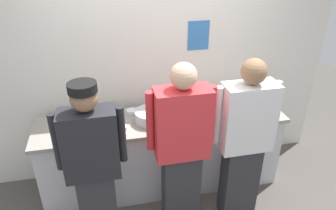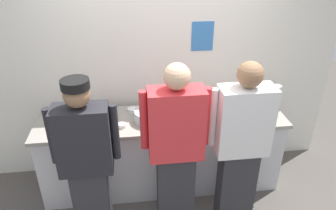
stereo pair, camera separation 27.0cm
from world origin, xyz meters
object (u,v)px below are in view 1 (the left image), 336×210
chef_far_right (244,140)px  ramekin_red_sauce (131,112)px  squeeze_bottle_primary (253,110)px  mixing_bowl_steel (152,116)px  chef_near_left (93,165)px  sheet_tray (91,126)px  chef_center (182,147)px  ramekin_yellow_sauce (123,128)px  plate_stack_rear (226,112)px  ramekin_green_sauce (237,103)px  plate_stack_front (196,108)px  chefs_knife (72,130)px  deli_cup (245,106)px

chef_far_right → ramekin_red_sauce: bearing=141.9°
chef_far_right → squeeze_bottle_primary: (0.28, 0.42, 0.07)m
mixing_bowl_steel → chef_near_left: bearing=-135.8°
chef_near_left → sheet_tray: 0.61m
chef_center → ramekin_yellow_sauce: chef_center is taller
mixing_bowl_steel → ramekin_red_sauce: size_ratio=3.25×
ramekin_red_sauce → plate_stack_rear: bearing=-13.5°
sheet_tray → ramekin_green_sauce: bearing=5.1°
chef_center → ramekin_red_sauce: bearing=116.3°
plate_stack_front → chefs_knife: bearing=-174.7°
squeeze_bottle_primary → ramekin_green_sauce: (-0.05, 0.31, -0.07)m
chef_far_right → plate_stack_rear: size_ratio=6.99×
ramekin_green_sauce → chefs_knife: ramekin_green_sauce is taller
plate_stack_front → sheet_tray: bearing=-174.7°
chef_near_left → chef_center: chef_center is taller
mixing_bowl_steel → ramekin_green_sauce: 1.04m
chef_near_left → ramekin_green_sauce: (1.64, 0.76, 0.03)m
plate_stack_rear → chefs_knife: size_ratio=0.90×
sheet_tray → squeeze_bottle_primary: squeeze_bottle_primary is taller
chef_center → chefs_knife: (-1.00, 0.55, -0.02)m
ramekin_yellow_sauce → ramekin_red_sauce: 0.33m
deli_cup → plate_stack_front: bearing=169.6°
chef_near_left → deli_cup: bearing=20.3°
sheet_tray → ramekin_yellow_sauce: bearing=-20.4°
deli_cup → chef_far_right: bearing=-114.5°
plate_stack_front → sheet_tray: plate_stack_front is taller
mixing_bowl_steel → squeeze_bottle_primary: size_ratio=1.94×
chef_center → mixing_bowl_steel: 0.58m
chef_near_left → chef_center: (0.80, 0.04, 0.04)m
mixing_bowl_steel → ramekin_yellow_sauce: bearing=-161.8°
plate_stack_front → plate_stack_rear: plate_stack_front is taller
plate_stack_front → mixing_bowl_steel: 0.54m
ramekin_red_sauce → chef_far_right: bearing=-38.1°
plate_stack_rear → ramekin_yellow_sauce: (-1.13, -0.07, -0.00)m
mixing_bowl_steel → ramekin_red_sauce: bearing=132.4°
ramekin_red_sauce → mixing_bowl_steel: bearing=-47.6°
mixing_bowl_steel → sheet_tray: (-0.63, 0.02, -0.05)m
chef_far_right → squeeze_bottle_primary: bearing=55.9°
ramekin_green_sauce → chefs_knife: bearing=-174.9°
chef_near_left → ramekin_yellow_sauce: 0.58m
deli_cup → chefs_knife: size_ratio=0.37×
plate_stack_rear → sheet_tray: plate_stack_rear is taller
plate_stack_rear → chef_far_right: bearing=-92.8°
deli_cup → mixing_bowl_steel: bearing=-178.6°
chef_near_left → ramekin_red_sauce: bearing=62.4°
ramekin_green_sauce → chefs_knife: (-1.84, -0.17, -0.01)m
chef_near_left → deli_cup: 1.79m
plate_stack_front → squeeze_bottle_primary: squeeze_bottle_primary is taller
plate_stack_front → ramekin_green_sauce: size_ratio=2.02×
chef_center → squeeze_bottle_primary: 0.98m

